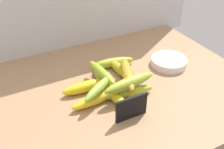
# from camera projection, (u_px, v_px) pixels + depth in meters

# --- Properties ---
(counter_top) EXTENTS (1.10, 0.76, 0.03)m
(counter_top) POSITION_uv_depth(u_px,v_px,m) (110.00, 92.00, 0.95)
(counter_top) COLOR #A37A56
(counter_top) RESTS_ON ground
(chalkboard_sign) EXTENTS (0.11, 0.02, 0.08)m
(chalkboard_sign) POSITION_uv_depth(u_px,v_px,m) (131.00, 108.00, 0.80)
(chalkboard_sign) COLOR black
(chalkboard_sign) RESTS_ON counter_top
(fruit_bowl) EXTENTS (0.15, 0.15, 0.03)m
(fruit_bowl) POSITION_uv_depth(u_px,v_px,m) (169.00, 62.00, 1.07)
(fruit_bowl) COLOR white
(fruit_bowl) RESTS_ON counter_top
(banana_0) EXTENTS (0.06, 0.16, 0.04)m
(banana_0) POSITION_uv_depth(u_px,v_px,m) (122.00, 70.00, 1.01)
(banana_0) COLOR gold
(banana_0) RESTS_ON counter_top
(banana_1) EXTENTS (0.04, 0.21, 0.04)m
(banana_1) POSITION_uv_depth(u_px,v_px,m) (115.00, 95.00, 0.88)
(banana_1) COLOR yellow
(banana_1) RESTS_ON counter_top
(banana_2) EXTENTS (0.06, 0.19, 0.04)m
(banana_2) POSITION_uv_depth(u_px,v_px,m) (102.00, 80.00, 0.96)
(banana_2) COLOR #A3C030
(banana_2) RESTS_ON counter_top
(banana_3) EXTENTS (0.11, 0.17, 0.03)m
(banana_3) POSITION_uv_depth(u_px,v_px,m) (128.00, 82.00, 0.95)
(banana_3) COLOR #B39328
(banana_3) RESTS_ON counter_top
(banana_4) EXTENTS (0.20, 0.07, 0.04)m
(banana_4) POSITION_uv_depth(u_px,v_px,m) (127.00, 92.00, 0.90)
(banana_4) COLOR #A7BC2C
(banana_4) RESTS_ON counter_top
(banana_5) EXTENTS (0.19, 0.06, 0.04)m
(banana_5) POSITION_uv_depth(u_px,v_px,m) (97.00, 99.00, 0.87)
(banana_5) COLOR yellow
(banana_5) RESTS_ON counter_top
(banana_6) EXTENTS (0.18, 0.05, 0.04)m
(banana_6) POSITION_uv_depth(u_px,v_px,m) (85.00, 87.00, 0.92)
(banana_6) COLOR gold
(banana_6) RESTS_ON counter_top
(banana_7) EXTENTS (0.19, 0.07, 0.04)m
(banana_7) POSITION_uv_depth(u_px,v_px,m) (113.00, 63.00, 1.06)
(banana_7) COLOR #A4B430
(banana_7) RESTS_ON counter_top
(banana_8) EXTENTS (0.11, 0.21, 0.04)m
(banana_8) POSITION_uv_depth(u_px,v_px,m) (127.00, 74.00, 0.93)
(banana_8) COLOR #BB8E28
(banana_8) RESTS_ON banana_3
(banana_9) EXTENTS (0.05, 0.18, 0.03)m
(banana_9) POSITION_uv_depth(u_px,v_px,m) (101.00, 72.00, 0.93)
(banana_9) COLOR #91AC2B
(banana_9) RESTS_ON banana_2
(banana_10) EXTENTS (0.21, 0.06, 0.04)m
(banana_10) POSITION_uv_depth(u_px,v_px,m) (129.00, 83.00, 0.87)
(banana_10) COLOR #9DB232
(banana_10) RESTS_ON banana_4
(banana_11) EXTENTS (0.15, 0.12, 0.03)m
(banana_11) POSITION_uv_depth(u_px,v_px,m) (99.00, 88.00, 0.86)
(banana_11) COLOR #92B738
(banana_11) RESTS_ON banana_5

